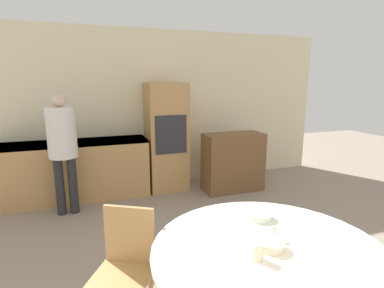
{
  "coord_description": "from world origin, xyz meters",
  "views": [
    {
      "loc": [
        -1.04,
        -0.27,
        1.78
      ],
      "look_at": [
        -0.01,
        2.63,
        1.12
      ],
      "focal_mm": 28.0,
      "sensor_mm": 36.0,
      "label": 1
    }
  ],
  "objects_px": {
    "oven_unit": "(166,137)",
    "bowl_centre": "(260,216)",
    "cup": "(258,252)",
    "bowl_near": "(271,245)",
    "sideboard": "(233,162)",
    "person_standing": "(62,141)",
    "chair_far_left": "(125,263)",
    "dining_table": "(268,278)"
  },
  "relations": [
    {
      "from": "sideboard",
      "to": "dining_table",
      "type": "xyz_separation_m",
      "value": [
        -1.2,
        -2.82,
        0.1
      ]
    },
    {
      "from": "oven_unit",
      "to": "bowl_centre",
      "type": "xyz_separation_m",
      "value": [
        -0.05,
        -2.91,
        -0.08
      ]
    },
    {
      "from": "sideboard",
      "to": "person_standing",
      "type": "xyz_separation_m",
      "value": [
        -2.52,
        -0.07,
        0.54
      ]
    },
    {
      "from": "person_standing",
      "to": "bowl_near",
      "type": "relative_size",
      "value": 9.86
    },
    {
      "from": "oven_unit",
      "to": "chair_far_left",
      "type": "height_order",
      "value": "oven_unit"
    },
    {
      "from": "bowl_centre",
      "to": "oven_unit",
      "type": "bearing_deg",
      "value": 89.02
    },
    {
      "from": "chair_far_left",
      "to": "bowl_centre",
      "type": "height_order",
      "value": "chair_far_left"
    },
    {
      "from": "cup",
      "to": "chair_far_left",
      "type": "bearing_deg",
      "value": 136.67
    },
    {
      "from": "dining_table",
      "to": "bowl_centre",
      "type": "relative_size",
      "value": 8.19
    },
    {
      "from": "oven_unit",
      "to": "sideboard",
      "type": "distance_m",
      "value": 1.16
    },
    {
      "from": "oven_unit",
      "to": "bowl_centre",
      "type": "bearing_deg",
      "value": -90.98
    },
    {
      "from": "oven_unit",
      "to": "chair_far_left",
      "type": "xyz_separation_m",
      "value": [
        -1.02,
        -2.71,
        -0.37
      ]
    },
    {
      "from": "oven_unit",
      "to": "dining_table",
      "type": "height_order",
      "value": "oven_unit"
    },
    {
      "from": "cup",
      "to": "bowl_centre",
      "type": "xyz_separation_m",
      "value": [
        0.29,
        0.44,
        -0.03
      ]
    },
    {
      "from": "oven_unit",
      "to": "bowl_near",
      "type": "distance_m",
      "value": 3.29
    },
    {
      "from": "oven_unit",
      "to": "chair_far_left",
      "type": "bearing_deg",
      "value": -110.62
    },
    {
      "from": "chair_far_left",
      "to": "bowl_near",
      "type": "bearing_deg",
      "value": -5.04
    },
    {
      "from": "oven_unit",
      "to": "bowl_near",
      "type": "relative_size",
      "value": 10.45
    },
    {
      "from": "person_standing",
      "to": "cup",
      "type": "distance_m",
      "value": 3.07
    },
    {
      "from": "bowl_near",
      "to": "bowl_centre",
      "type": "distance_m",
      "value": 0.4
    },
    {
      "from": "sideboard",
      "to": "oven_unit",
      "type": "bearing_deg",
      "value": 155.13
    },
    {
      "from": "person_standing",
      "to": "bowl_near",
      "type": "bearing_deg",
      "value": -64.33
    },
    {
      "from": "person_standing",
      "to": "oven_unit",
      "type": "bearing_deg",
      "value": 19.08
    },
    {
      "from": "dining_table",
      "to": "bowl_centre",
      "type": "height_order",
      "value": "bowl_centre"
    },
    {
      "from": "bowl_near",
      "to": "dining_table",
      "type": "bearing_deg",
      "value": 162.69
    },
    {
      "from": "oven_unit",
      "to": "bowl_near",
      "type": "xyz_separation_m",
      "value": [
        -0.21,
        -3.28,
        -0.08
      ]
    },
    {
      "from": "person_standing",
      "to": "sideboard",
      "type": "bearing_deg",
      "value": 1.57
    },
    {
      "from": "chair_far_left",
      "to": "bowl_centre",
      "type": "relative_size",
      "value": 5.0
    },
    {
      "from": "chair_far_left",
      "to": "bowl_near",
      "type": "distance_m",
      "value": 1.04
    },
    {
      "from": "dining_table",
      "to": "chair_far_left",
      "type": "bearing_deg",
      "value": 144.81
    },
    {
      "from": "dining_table",
      "to": "person_standing",
      "type": "relative_size",
      "value": 0.88
    },
    {
      "from": "sideboard",
      "to": "person_standing",
      "type": "height_order",
      "value": "person_standing"
    },
    {
      "from": "dining_table",
      "to": "bowl_near",
      "type": "relative_size",
      "value": 8.7
    },
    {
      "from": "cup",
      "to": "bowl_near",
      "type": "distance_m",
      "value": 0.15
    },
    {
      "from": "chair_far_left",
      "to": "person_standing",
      "type": "bearing_deg",
      "value": 133.13
    },
    {
      "from": "bowl_near",
      "to": "cup",
      "type": "bearing_deg",
      "value": -153.37
    },
    {
      "from": "chair_far_left",
      "to": "person_standing",
      "type": "height_order",
      "value": "person_standing"
    },
    {
      "from": "dining_table",
      "to": "chair_far_left",
      "type": "distance_m",
      "value": 0.99
    },
    {
      "from": "dining_table",
      "to": "cup",
      "type": "height_order",
      "value": "cup"
    },
    {
      "from": "bowl_near",
      "to": "sideboard",
      "type": "bearing_deg",
      "value": 67.03
    },
    {
      "from": "bowl_near",
      "to": "bowl_centre",
      "type": "xyz_separation_m",
      "value": [
        0.16,
        0.37,
        -0.0
      ]
    },
    {
      "from": "sideboard",
      "to": "bowl_near",
      "type": "relative_size",
      "value": 5.76
    }
  ]
}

